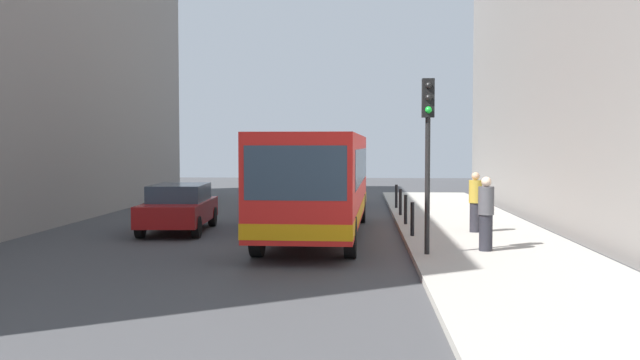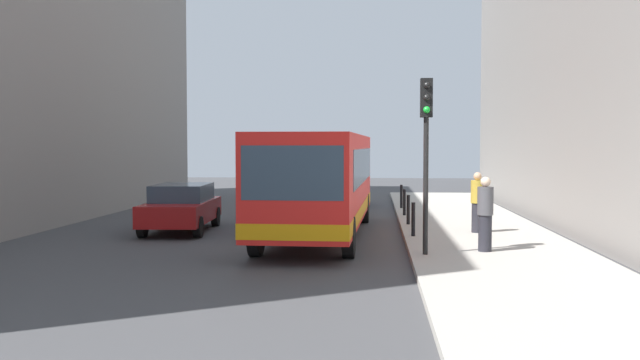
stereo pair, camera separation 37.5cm
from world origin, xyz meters
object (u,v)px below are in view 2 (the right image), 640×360
at_px(pedestrian_mid_sidewalk, 477,202).
at_px(car_beside_bus, 182,206).
at_px(bus, 320,178).
at_px(traffic_light, 426,132).
at_px(bollard_farthest, 401,196).
at_px(pedestrian_near_signal, 485,214).
at_px(bollard_far, 404,202).
at_px(bollard_mid, 408,210).
at_px(car_behind_bus, 344,188).
at_px(bollard_near, 413,219).

bearing_deg(pedestrian_mid_sidewalk, car_beside_bus, 163.21).
height_order(bus, traffic_light, traffic_light).
bearing_deg(bollard_farthest, pedestrian_near_signal, -82.33).
height_order(bollard_far, pedestrian_mid_sidewalk, pedestrian_mid_sidewalk).
bearing_deg(bus, bollard_mid, -141.06).
relative_size(car_beside_bus, bollard_far, 4.73).
height_order(car_behind_bus, bollard_farthest, car_behind_bus).
height_order(bollard_farthest, pedestrian_near_signal, pedestrian_near_signal).
bearing_deg(bus, pedestrian_mid_sidewalk, -177.57).
bearing_deg(car_beside_bus, car_behind_bus, -117.68).
bearing_deg(pedestrian_near_signal, bollard_mid, 45.38).
xyz_separation_m(car_behind_bus, pedestrian_near_signal, (4.05, -14.69, 0.27)).
xyz_separation_m(bus, bollard_near, (2.69, -0.94, -1.10)).
bearing_deg(car_behind_bus, pedestrian_near_signal, 103.07).
bearing_deg(pedestrian_mid_sidewalk, pedestrian_near_signal, -107.08).
height_order(traffic_light, bollard_farthest, traffic_light).
xyz_separation_m(traffic_light, pedestrian_mid_sidewalk, (1.81, 4.32, -1.97)).
height_order(traffic_light, bollard_near, traffic_light).
relative_size(car_behind_bus, bollard_near, 4.70).
bearing_deg(traffic_light, bollard_farthest, 90.47).
distance_m(bollard_farthest, pedestrian_mid_sidewalk, 8.16).
bearing_deg(pedestrian_near_signal, bollard_farthest, 37.68).
bearing_deg(bus, bollard_far, -116.38).
relative_size(car_behind_bus, bollard_far, 4.70).
bearing_deg(bollard_mid, bus, -143.00).
height_order(traffic_light, bollard_far, traffic_light).
bearing_deg(pedestrian_near_signal, bollard_near, 59.83).
distance_m(bollard_mid, bollard_far, 2.97).
relative_size(bollard_near, bollard_mid, 1.00).
xyz_separation_m(bus, car_beside_bus, (-4.44, 0.83, -0.94)).
bearing_deg(traffic_light, bus, 123.09).
distance_m(traffic_light, bollard_farthest, 12.48).
height_order(car_beside_bus, pedestrian_near_signal, pedestrian_near_signal).
relative_size(bus, car_behind_bus, 2.48).
distance_m(car_beside_bus, bollard_far, 8.26).
xyz_separation_m(traffic_light, bollard_mid, (-0.10, 6.31, -2.38)).
xyz_separation_m(car_beside_bus, pedestrian_mid_sidewalk, (9.04, -0.79, 0.25)).
height_order(bus, bollard_far, bus).
bearing_deg(bollard_near, car_behind_bus, 101.72).
bearing_deg(bollard_far, traffic_light, -89.38).
xyz_separation_m(pedestrian_near_signal, pedestrian_mid_sidewalk, (0.34, 3.71, -0.02)).
distance_m(bus, car_beside_bus, 4.61).
relative_size(car_behind_bus, pedestrian_mid_sidewalk, 2.53).
relative_size(bus, pedestrian_mid_sidewalk, 6.28).
bearing_deg(bollard_mid, traffic_light, -89.09).
height_order(car_beside_bus, car_behind_bus, same).
distance_m(bollard_farthest, pedestrian_near_signal, 11.75).
height_order(bus, bollard_near, bus).
bearing_deg(car_behind_bus, bollard_near, 99.39).
xyz_separation_m(traffic_light, bollard_farthest, (-0.10, 12.25, -2.38)).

